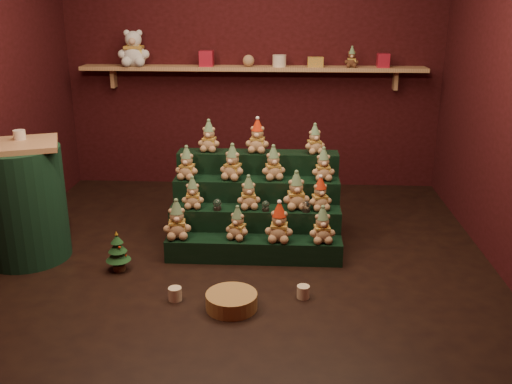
# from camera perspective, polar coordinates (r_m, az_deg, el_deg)

# --- Properties ---
(ground) EXTENTS (4.00, 4.00, 0.00)m
(ground) POSITION_cam_1_polar(r_m,az_deg,el_deg) (4.62, -1.76, -6.68)
(ground) COLOR black
(ground) RESTS_ON ground
(back_wall) EXTENTS (4.00, 0.10, 2.80)m
(back_wall) POSITION_cam_1_polar(r_m,az_deg,el_deg) (6.25, -0.28, 13.36)
(back_wall) COLOR black
(back_wall) RESTS_ON ground
(front_wall) EXTENTS (4.00, 0.10, 2.80)m
(front_wall) POSITION_cam_1_polar(r_m,az_deg,el_deg) (2.22, -6.55, 3.44)
(front_wall) COLOR black
(front_wall) RESTS_ON ground
(back_shelf) EXTENTS (3.60, 0.26, 0.24)m
(back_shelf) POSITION_cam_1_polar(r_m,az_deg,el_deg) (6.09, -0.38, 12.21)
(back_shelf) COLOR tan
(back_shelf) RESTS_ON ground
(riser_tier_front) EXTENTS (1.40, 0.22, 0.18)m
(riser_tier_front) POSITION_cam_1_polar(r_m,az_deg,el_deg) (4.57, -0.24, -5.75)
(riser_tier_front) COLOR black
(riser_tier_front) RESTS_ON ground
(riser_tier_midfront) EXTENTS (1.40, 0.22, 0.36)m
(riser_tier_midfront) POSITION_cam_1_polar(r_m,az_deg,el_deg) (4.73, -0.09, -3.66)
(riser_tier_midfront) COLOR black
(riser_tier_midfront) RESTS_ON ground
(riser_tier_midback) EXTENTS (1.40, 0.22, 0.54)m
(riser_tier_midback) POSITION_cam_1_polar(r_m,az_deg,el_deg) (4.91, 0.06, -1.71)
(riser_tier_midback) COLOR black
(riser_tier_midback) RESTS_ON ground
(riser_tier_back) EXTENTS (1.40, 0.22, 0.72)m
(riser_tier_back) POSITION_cam_1_polar(r_m,az_deg,el_deg) (5.08, 0.19, 0.10)
(riser_tier_back) COLOR black
(riser_tier_back) RESTS_ON ground
(teddy_0) EXTENTS (0.25, 0.23, 0.31)m
(teddy_0) POSITION_cam_1_polar(r_m,az_deg,el_deg) (4.55, -7.92, -2.72)
(teddy_0) COLOR #A5795B
(teddy_0) RESTS_ON riser_tier_front
(teddy_1) EXTENTS (0.23, 0.22, 0.26)m
(teddy_1) POSITION_cam_1_polar(r_m,az_deg,el_deg) (4.50, -1.85, -3.11)
(teddy_1) COLOR #A5795B
(teddy_1) RESTS_ON riser_tier_front
(teddy_2) EXTENTS (0.23, 0.21, 0.31)m
(teddy_2) POSITION_cam_1_polar(r_m,az_deg,el_deg) (4.45, 2.33, -3.04)
(teddy_2) COLOR #A5795B
(teddy_2) RESTS_ON riser_tier_front
(teddy_3) EXTENTS (0.22, 0.21, 0.28)m
(teddy_3) POSITION_cam_1_polar(r_m,az_deg,el_deg) (4.46, 6.64, -3.25)
(teddy_3) COLOR #A5795B
(teddy_3) RESTS_ON riser_tier_front
(teddy_4) EXTENTS (0.19, 0.18, 0.26)m
(teddy_4) POSITION_cam_1_polar(r_m,az_deg,el_deg) (4.67, -6.35, -0.07)
(teddy_4) COLOR #A5795B
(teddy_4) RESTS_ON riser_tier_midfront
(teddy_5) EXTENTS (0.22, 0.21, 0.27)m
(teddy_5) POSITION_cam_1_polar(r_m,az_deg,el_deg) (4.63, -0.75, -0.04)
(teddy_5) COLOR #A5795B
(teddy_5) RESTS_ON riser_tier_midfront
(teddy_6) EXTENTS (0.25, 0.23, 0.31)m
(teddy_6) POSITION_cam_1_polar(r_m,az_deg,el_deg) (4.63, 4.04, 0.16)
(teddy_6) COLOR #A5795B
(teddy_6) RESTS_ON riser_tier_midfront
(teddy_7) EXTENTS (0.23, 0.22, 0.27)m
(teddy_7) POSITION_cam_1_polar(r_m,az_deg,el_deg) (4.63, 6.43, -0.16)
(teddy_7) COLOR #A5795B
(teddy_7) RESTS_ON riser_tier_midfront
(teddy_8) EXTENTS (0.22, 0.20, 0.27)m
(teddy_8) POSITION_cam_1_polar(r_m,az_deg,el_deg) (4.83, -6.93, 2.89)
(teddy_8) COLOR #A5795B
(teddy_8) RESTS_ON riser_tier_midback
(teddy_9) EXTENTS (0.26, 0.25, 0.29)m
(teddy_9) POSITION_cam_1_polar(r_m,az_deg,el_deg) (4.79, -2.36, 3.00)
(teddy_9) COLOR #A5795B
(teddy_9) RESTS_ON riser_tier_midback
(teddy_10) EXTENTS (0.24, 0.23, 0.28)m
(teddy_10) POSITION_cam_1_polar(r_m,az_deg,el_deg) (4.79, 1.74, 2.94)
(teddy_10) COLOR #A5795B
(teddy_10) RESTS_ON riser_tier_midback
(teddy_11) EXTENTS (0.21, 0.19, 0.27)m
(teddy_11) POSITION_cam_1_polar(r_m,az_deg,el_deg) (4.80, 6.74, 2.77)
(teddy_11) COLOR #A5795B
(teddy_11) RESTS_ON riser_tier_midback
(teddy_12) EXTENTS (0.21, 0.19, 0.27)m
(teddy_12) POSITION_cam_1_polar(r_m,az_deg,el_deg) (5.00, -4.72, 5.60)
(teddy_12) COLOR #A5795B
(teddy_12) RESTS_ON riser_tier_back
(teddy_13) EXTENTS (0.22, 0.21, 0.29)m
(teddy_13) POSITION_cam_1_polar(r_m,az_deg,el_deg) (4.94, 0.15, 5.63)
(teddy_13) COLOR #A5795B
(teddy_13) RESTS_ON riser_tier_back
(teddy_14) EXTENTS (0.22, 0.21, 0.25)m
(teddy_14) POSITION_cam_1_polar(r_m,az_deg,el_deg) (4.94, 5.88, 5.30)
(teddy_14) COLOR #A5795B
(teddy_14) RESTS_ON riser_tier_back
(snow_globe_a) EXTENTS (0.07, 0.07, 0.09)m
(snow_globe_a) POSITION_cam_1_polar(r_m,az_deg,el_deg) (4.62, -3.90, -1.25)
(snow_globe_a) COLOR black
(snow_globe_a) RESTS_ON riser_tier_midfront
(snow_globe_b) EXTENTS (0.06, 0.06, 0.09)m
(snow_globe_b) POSITION_cam_1_polar(r_m,az_deg,el_deg) (4.59, 0.97, -1.39)
(snow_globe_b) COLOR black
(snow_globe_b) RESTS_ON riser_tier_midfront
(snow_globe_c) EXTENTS (0.07, 0.07, 0.09)m
(snow_globe_c) POSITION_cam_1_polar(r_m,az_deg,el_deg) (4.59, 5.05, -1.42)
(snow_globe_c) COLOR black
(snow_globe_c) RESTS_ON riser_tier_midfront
(side_table) EXTENTS (0.76, 0.71, 0.95)m
(side_table) POSITION_cam_1_polar(r_m,az_deg,el_deg) (4.84, -22.32, -0.95)
(side_table) COLOR tan
(side_table) RESTS_ON ground
(table_ornament) EXTENTS (0.09, 0.09, 0.07)m
(table_ornament) POSITION_cam_1_polar(r_m,az_deg,el_deg) (4.79, -22.59, 5.30)
(table_ornament) COLOR beige
(table_ornament) RESTS_ON side_table
(mini_christmas_tree) EXTENTS (0.19, 0.19, 0.32)m
(mini_christmas_tree) POSITION_cam_1_polar(r_m,az_deg,el_deg) (4.50, -13.65, -5.79)
(mini_christmas_tree) COLOR #462919
(mini_christmas_tree) RESTS_ON ground
(mug_left) EXTENTS (0.09, 0.09, 0.09)m
(mug_left) POSITION_cam_1_polar(r_m,az_deg,el_deg) (4.05, -8.10, -10.05)
(mug_left) COLOR beige
(mug_left) RESTS_ON ground
(mug_right) EXTENTS (0.09, 0.09, 0.09)m
(mug_right) POSITION_cam_1_polar(r_m,az_deg,el_deg) (4.05, 4.74, -9.92)
(mug_right) COLOR beige
(mug_right) RESTS_ON ground
(wicker_basket) EXTENTS (0.42, 0.42, 0.11)m
(wicker_basket) POSITION_cam_1_polar(r_m,az_deg,el_deg) (3.91, -2.46, -10.83)
(wicker_basket) COLOR #A27241
(wicker_basket) RESTS_ON ground
(white_bear) EXTENTS (0.35, 0.32, 0.46)m
(white_bear) POSITION_cam_1_polar(r_m,az_deg,el_deg) (6.23, -12.15, 14.33)
(white_bear) COLOR silver
(white_bear) RESTS_ON back_shelf
(brown_bear) EXTENTS (0.15, 0.14, 0.20)m
(brown_bear) POSITION_cam_1_polar(r_m,az_deg,el_deg) (6.06, 9.55, 13.15)
(brown_bear) COLOR #532F1B
(brown_bear) RESTS_ON back_shelf
(gift_tin_red_a) EXTENTS (0.14, 0.14, 0.16)m
(gift_tin_red_a) POSITION_cam_1_polar(r_m,az_deg,el_deg) (6.10, -4.97, 13.16)
(gift_tin_red_a) COLOR #B51B31
(gift_tin_red_a) RESTS_ON back_shelf
(gift_tin_cream) EXTENTS (0.14, 0.14, 0.12)m
(gift_tin_cream) POSITION_cam_1_polar(r_m,az_deg,el_deg) (6.04, 2.35, 12.97)
(gift_tin_cream) COLOR beige
(gift_tin_cream) RESTS_ON back_shelf
(gift_tin_red_b) EXTENTS (0.12, 0.12, 0.14)m
(gift_tin_red_b) POSITION_cam_1_polar(r_m,az_deg,el_deg) (6.12, 12.59, 12.72)
(gift_tin_red_b) COLOR #B51B31
(gift_tin_red_b) RESTS_ON back_shelf
(shelf_plush_ball) EXTENTS (0.12, 0.12, 0.12)m
(shelf_plush_ball) POSITION_cam_1_polar(r_m,az_deg,el_deg) (6.06, -0.76, 13.00)
(shelf_plush_ball) COLOR #A5795B
(shelf_plush_ball) RESTS_ON back_shelf
(scarf_gift_box) EXTENTS (0.16, 0.10, 0.10)m
(scarf_gift_box) POSITION_cam_1_polar(r_m,az_deg,el_deg) (6.05, 5.96, 12.80)
(scarf_gift_box) COLOR orange
(scarf_gift_box) RESTS_ON back_shelf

